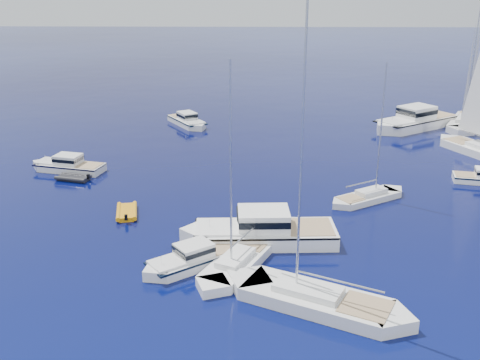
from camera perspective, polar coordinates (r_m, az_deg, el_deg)
name	(u,v)px	position (r m, az deg, el deg)	size (l,w,h in m)	color
motor_cruiser_left	(192,266)	(38.70, -4.81, -8.59)	(2.37, 7.74, 2.03)	silver
motor_cruiser_centre	(260,242)	(41.82, 2.01, -6.23)	(3.75, 12.25, 3.22)	white
motor_cruiser_far_l	(68,171)	(59.24, -16.94, 0.90)	(2.51, 8.19, 2.15)	silver
motor_cruiser_distant	(414,128)	(76.14, 17.08, 5.03)	(4.20, 13.72, 3.60)	silver
motor_cruiser_horizon	(188,125)	(74.55, -5.26, 5.52)	(2.53, 8.26, 2.17)	silver
sailboat_fore	(238,266)	(38.47, -0.20, -8.69)	(2.56, 9.84, 14.47)	white
sailboat_mid_r	(315,306)	(34.61, 7.59, -12.44)	(3.23, 12.44, 18.28)	silver
sailboat_centre	(368,200)	(50.50, 12.75, -2.00)	(2.18, 8.37, 12.30)	silver
sailboat_sails_far	(465,126)	(79.52, 21.74, 5.09)	(3.39, 13.04, 19.16)	silver
tender_yellow	(127,214)	(47.30, -11.32, -3.42)	(1.98, 3.60, 0.95)	orange
tender_grey_far	(73,180)	(56.38, -16.43, 0.00)	(1.85, 3.31, 0.95)	black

